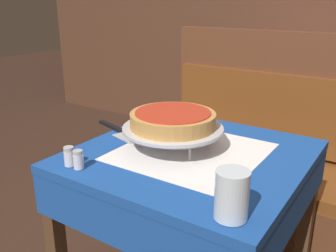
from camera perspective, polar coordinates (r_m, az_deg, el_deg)
The scene contains 11 objects.
dining_table_front at distance 1.32m, azimuth 3.50°, elevation -8.22°, with size 0.74×0.74×0.75m.
dining_table_rear at distance 2.72m, azimuth 19.45°, elevation 4.92°, with size 0.82×0.82×0.75m.
booth_bench at distance 2.04m, azimuth 15.47°, elevation -8.74°, with size 1.30×0.49×1.09m.
back_wall_panel at distance 3.17m, azimuth 23.87°, elevation 16.63°, with size 6.00×0.04×2.40m, color #4C2D1E.
pizza_pan_stand at distance 1.27m, azimuth 0.74°, elevation -0.53°, with size 0.34×0.34×0.08m.
deep_dish_pizza at distance 1.26m, azimuth 0.75°, elevation 1.03°, with size 0.29×0.29×0.05m.
pizza_server at distance 1.45m, azimuth -6.97°, elevation -0.88°, with size 0.28×0.14×0.01m.
water_glass_near at distance 0.90m, azimuth 9.69°, elevation -10.28°, with size 0.08×0.08×0.12m.
salt_shaker at distance 1.20m, azimuth -14.82°, elevation -4.50°, with size 0.03×0.03×0.06m.
pepper_shaker at distance 1.17m, azimuth -13.51°, elevation -5.01°, with size 0.03×0.03×0.06m.
condiment_caddy at distance 2.80m, azimuth 20.58°, elevation 8.44°, with size 0.13×0.13×0.17m.
Camera 1 is at (0.58, -1.02, 1.25)m, focal length 40.00 mm.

